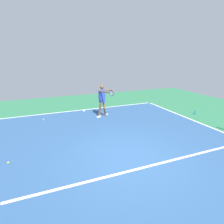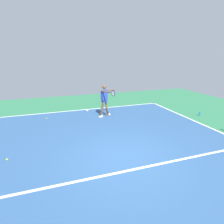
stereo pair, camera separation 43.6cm
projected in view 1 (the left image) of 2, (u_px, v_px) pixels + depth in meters
ground_plane at (128, 157)px, 6.25m from camera, size 21.14×21.14×0.00m
court_surface at (128, 157)px, 6.25m from camera, size 9.65×12.19×0.00m
court_line_baseline_near at (83, 110)px, 11.59m from camera, size 9.65×0.10×0.01m
court_line_service at (139, 169)px, 5.60m from camera, size 7.24×0.10×0.01m
court_line_centre_mark at (84, 111)px, 11.42m from camera, size 0.10×0.30×0.01m
tennis_player at (103, 99)px, 10.08m from camera, size 1.04×1.33×1.74m
tennis_ball_near_player at (44, 120)px, 9.73m from camera, size 0.07×0.07×0.07m
tennis_ball_by_baseline at (8, 163)px, 5.85m from camera, size 0.07×0.07×0.07m
water_bottle at (195, 112)px, 10.72m from camera, size 0.07×0.07×0.22m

